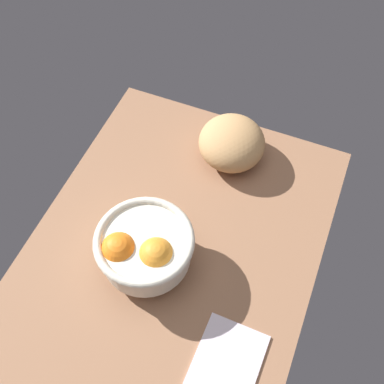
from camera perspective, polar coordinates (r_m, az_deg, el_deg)
ground_plane at (r=99.94cm, az=-2.05°, el=-6.71°), size 73.03×56.19×3.00cm
fruit_bowl at (r=91.46cm, az=-5.67°, el=-6.63°), size 18.64×18.64×10.93cm
bread_loaf at (r=107.58cm, az=4.68°, el=5.76°), size 19.52×19.19×9.11cm
napkin_folded at (r=90.34cm, az=4.13°, el=-19.18°), size 14.62×11.66×0.83cm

